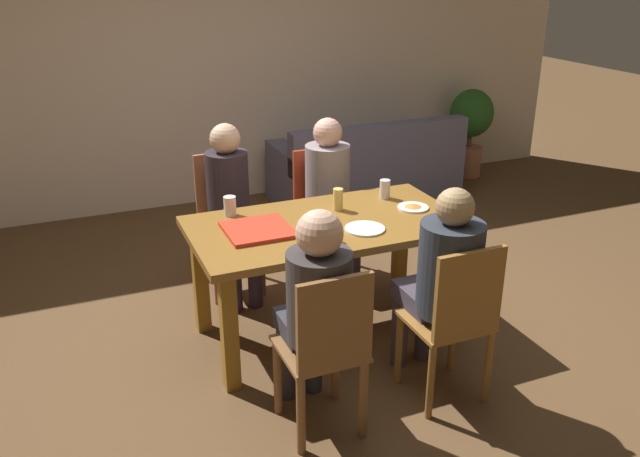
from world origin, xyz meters
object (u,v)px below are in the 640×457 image
chair_0 (456,318)px  pizza_box_0 (258,230)px  drinking_glass_2 (230,206)px  dining_table (326,239)px  person_2 (315,299)px  drinking_glass_0 (328,232)px  drinking_glass_3 (338,199)px  couch (366,172)px  chair_1 (226,215)px  person_3 (330,188)px  chair_2 (326,351)px  plate_1 (413,207)px  plate_0 (365,229)px  chair_3 (322,205)px  person_0 (443,274)px  potted_plant (471,123)px  drinking_glass_1 (385,189)px  person_1 (231,199)px

chair_0 → pizza_box_0: chair_0 is taller
drinking_glass_2 → dining_table: bearing=-33.4°
person_2 → drinking_glass_0: person_2 is taller
chair_0 → drinking_glass_3: chair_0 is taller
pizza_box_0 → drinking_glass_0: 0.44m
drinking_glass_0 → couch: bearing=58.9°
chair_1 → person_3: 0.78m
chair_2 → plate_1: chair_2 is taller
chair_2 → plate_1: 1.37m
plate_0 → couch: bearing=63.1°
chair_3 → chair_2: bearing=-112.4°
person_2 → drinking_glass_3: size_ratio=8.43×
person_0 → drinking_glass_2: person_0 is taller
drinking_glass_0 → potted_plant: bearing=43.4°
dining_table → person_2: (-0.39, -0.77, 0.05)m
plate_0 → drinking_glass_1: (0.37, 0.44, 0.06)m
person_3 → chair_3: bearing=90.0°
chair_2 → drinking_glass_1: bearing=51.3°
person_1 → drinking_glass_2: person_1 is taller
chair_2 → pizza_box_0: (-0.04, 0.92, 0.29)m
chair_0 → chair_2: size_ratio=1.01×
plate_0 → person_2: bearing=-134.0°
dining_table → chair_3: chair_3 is taller
chair_0 → potted_plant: potted_plant is taller
drinking_glass_0 → drinking_glass_3: 0.50m
person_2 → chair_0: bearing=-11.6°
dining_table → chair_3: (0.34, 0.87, -0.12)m
dining_table → chair_2: chair_2 is taller
chair_1 → plate_1: (1.00, -0.95, 0.24)m
chair_2 → potted_plant: potted_plant is taller
dining_table → drinking_glass_1: bearing=24.7°
drinking_glass_0 → drinking_glass_2: bearing=124.0°
chair_1 → person_1: size_ratio=0.79×
chair_1 → potted_plant: chair_1 is taller
person_3 → drinking_glass_2: (-0.85, -0.39, 0.12)m
person_1 → drinking_glass_0: size_ratio=11.61×
plate_0 → plate_1: (0.44, 0.20, 0.00)m
person_1 → chair_1: bearing=90.0°
dining_table → person_1: bearing=116.7°
chair_0 → person_0: size_ratio=0.78×
person_1 → drinking_glass_3: bearing=-48.7°
person_0 → drinking_glass_1: 1.04m
chair_0 → pizza_box_0: 1.25m
person_2 → drinking_glass_3: 1.09m
chair_1 → drinking_glass_0: 1.27m
drinking_glass_3 → person_1: bearing=131.3°
pizza_box_0 → couch: 2.84m
drinking_glass_2 → plate_0: bearing=-38.5°
drinking_glass_1 → drinking_glass_3: drinking_glass_3 is taller
drinking_glass_2 → couch: drinking_glass_2 is taller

